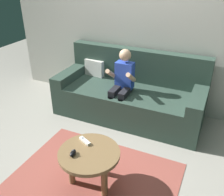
# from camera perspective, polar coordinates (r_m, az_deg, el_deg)

# --- Properties ---
(ground_plane) EXTENTS (8.18, 8.18, 0.00)m
(ground_plane) POSITION_cam_1_polar(r_m,az_deg,el_deg) (2.80, -3.84, -14.00)
(ground_plane) COLOR #9E998E
(wall_back) EXTENTS (4.09, 0.05, 2.50)m
(wall_back) POSITION_cam_1_polar(r_m,az_deg,el_deg) (3.48, 7.38, 17.55)
(wall_back) COLOR beige
(wall_back) RESTS_ON ground
(couch) EXTENTS (1.94, 0.80, 0.86)m
(couch) POSITION_cam_1_polar(r_m,az_deg,el_deg) (3.45, 4.00, 0.71)
(couch) COLOR #2D4238
(couch) RESTS_ON ground
(person_seated_on_couch) EXTENTS (0.32, 0.39, 0.95)m
(person_seated_on_couch) POSITION_cam_1_polar(r_m,az_deg,el_deg) (3.20, 2.25, 3.47)
(person_seated_on_couch) COLOR black
(person_seated_on_couch) RESTS_ON ground
(coffee_table) EXTENTS (0.55, 0.55, 0.40)m
(coffee_table) POSITION_cam_1_polar(r_m,az_deg,el_deg) (2.35, -5.02, -13.17)
(coffee_table) COLOR brown
(coffee_table) RESTS_ON ground
(area_rug) EXTENTS (1.57, 1.31, 0.01)m
(area_rug) POSITION_cam_1_polar(r_m,az_deg,el_deg) (2.57, -4.78, -18.68)
(area_rug) COLOR #9E4C42
(area_rug) RESTS_ON ground
(game_remote_white_near_edge) EXTENTS (0.14, 0.09, 0.03)m
(game_remote_white_near_edge) POSITION_cam_1_polar(r_m,az_deg,el_deg) (2.41, -6.12, -9.55)
(game_remote_white_near_edge) COLOR white
(game_remote_white_near_edge) RESTS_ON coffee_table
(nunchuk_black) EXTENTS (0.06, 0.10, 0.05)m
(nunchuk_black) POSITION_cam_1_polar(r_m,az_deg,el_deg) (2.27, -8.77, -12.11)
(nunchuk_black) COLOR black
(nunchuk_black) RESTS_ON coffee_table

